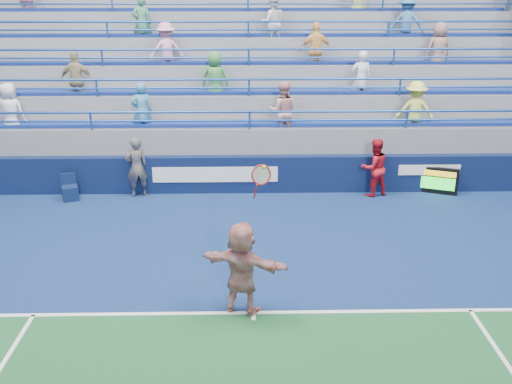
{
  "coord_description": "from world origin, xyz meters",
  "views": [
    {
      "loc": [
        -0.14,
        -9.2,
        5.9
      ],
      "look_at": [
        0.1,
        2.5,
        1.5
      ],
      "focal_mm": 40.0,
      "sensor_mm": 36.0,
      "label": 1
    }
  ],
  "objects_px": {
    "line_judge": "(137,167)",
    "ball_girl": "(374,168)",
    "judge_chair": "(70,192)",
    "serve_speed_board": "(438,181)",
    "tennis_player": "(242,268)"
  },
  "relations": [
    {
      "from": "line_judge",
      "to": "ball_girl",
      "type": "bearing_deg",
      "value": 156.81
    },
    {
      "from": "judge_chair",
      "to": "line_judge",
      "type": "xyz_separation_m",
      "value": [
        1.86,
        0.29,
        0.63
      ]
    },
    {
      "from": "serve_speed_board",
      "to": "tennis_player",
      "type": "distance_m",
      "value": 8.38
    },
    {
      "from": "judge_chair",
      "to": "serve_speed_board",
      "type": "bearing_deg",
      "value": 1.63
    },
    {
      "from": "tennis_player",
      "to": "line_judge",
      "type": "xyz_separation_m",
      "value": [
        -3.01,
        6.15,
        -0.04
      ]
    },
    {
      "from": "ball_girl",
      "to": "serve_speed_board",
      "type": "bearing_deg",
      "value": 165.15
    },
    {
      "from": "tennis_player",
      "to": "line_judge",
      "type": "bearing_deg",
      "value": 116.08
    },
    {
      "from": "serve_speed_board",
      "to": "tennis_player",
      "type": "relative_size",
      "value": 0.38
    },
    {
      "from": "serve_speed_board",
      "to": "line_judge",
      "type": "height_order",
      "value": "line_judge"
    },
    {
      "from": "tennis_player",
      "to": "line_judge",
      "type": "distance_m",
      "value": 6.84
    },
    {
      "from": "serve_speed_board",
      "to": "tennis_player",
      "type": "height_order",
      "value": "tennis_player"
    },
    {
      "from": "serve_speed_board",
      "to": "ball_girl",
      "type": "xyz_separation_m",
      "value": [
        -1.9,
        -0.1,
        0.44
      ]
    },
    {
      "from": "line_judge",
      "to": "ball_girl",
      "type": "relative_size",
      "value": 1.03
    },
    {
      "from": "serve_speed_board",
      "to": "judge_chair",
      "type": "relative_size",
      "value": 1.48
    },
    {
      "from": "tennis_player",
      "to": "ball_girl",
      "type": "height_order",
      "value": "tennis_player"
    }
  ]
}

